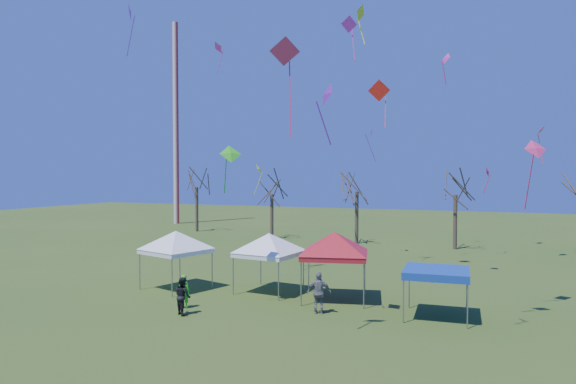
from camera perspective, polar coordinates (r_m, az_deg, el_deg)
name	(u,v)px	position (r m, az deg, el deg)	size (l,w,h in m)	color
ground	(269,316)	(22.97, -2.17, -13.64)	(140.00, 140.00, 0.00)	#324E19
radio_mast	(176,124)	(65.95, -12.36, 7.44)	(0.70, 0.70, 25.00)	silver
tree_0	(197,171)	(56.19, -10.12, 2.27)	(3.83, 3.83, 8.44)	#3D2D21
tree_1	(272,178)	(49.02, -1.81, 1.53)	(3.42, 3.42, 7.54)	#3D2D21
tree_2	(357,173)	(46.00, 7.66, 2.10)	(3.71, 3.71, 8.18)	#3D2D21
tree_3	(456,176)	(44.32, 18.13, 1.75)	(3.59, 3.59, 7.91)	#3D2D21
tent_white_west	(176,235)	(28.32, -12.35, -4.67)	(3.94, 3.94, 3.63)	gray
tent_white_mid	(269,237)	(26.89, -2.13, -5.05)	(4.04, 4.04, 3.58)	gray
tent_red	(335,236)	(25.33, 5.19, -4.93)	(4.30, 4.30, 3.89)	gray
tent_blue	(437,273)	(23.20, 16.17, -8.63)	(2.85, 2.85, 2.12)	gray
person_green	(184,291)	(24.61, -11.48, -10.76)	(0.56, 0.37, 1.55)	green
person_dark	(183,296)	(23.51, -11.61, -11.24)	(0.80, 0.62, 1.65)	black
person_grey	(319,293)	(23.21, 3.49, -11.11)	(1.09, 0.45, 1.86)	slate
kite_25	(360,13)	(26.26, 8.01, 19.05)	(0.45, 0.88, 1.90)	#E5FD1A
kite_24	(349,25)	(31.84, 6.80, 17.94)	(0.99, 0.80, 2.65)	#EB34AF
kite_8	(130,13)	(36.87, -17.11, 18.52)	(1.00, 1.06, 3.54)	#6618AD
kite_11	(379,91)	(35.15, 10.10, 11.02)	(1.52, 0.87, 3.26)	red
kite_27	(326,95)	(20.99, 4.27, 10.67)	(0.95, 1.05, 2.50)	#73169D
kite_13	(259,169)	(47.74, -3.20, 2.52)	(0.86, 1.21, 2.87)	#D2DE17
kite_1	(230,154)	(23.45, -6.43, 4.20)	(1.20, 1.16, 2.24)	green
kite_12	(541,131)	(40.44, 26.25, 6.09)	(0.76, 0.99, 2.77)	#EB346B
kite_19	(488,173)	(41.19, 21.32, 2.03)	(0.54, 0.80, 2.08)	red
kite_22	(371,133)	(39.03, 9.22, 6.51)	(0.79, 0.91, 2.64)	#5F169D
kite_5	(285,53)	(18.53, -0.36, 15.21)	(1.28, 1.13, 3.50)	#CE2D6B
kite_18	(446,59)	(31.27, 17.12, 13.92)	(0.71, 0.73, 1.81)	#D22E98
kite_2	(219,48)	(48.01, -7.72, 15.62)	(1.43, 1.31, 2.92)	#E532B6
kite_17	(535,150)	(25.57, 25.79, 4.23)	(1.25, 1.11, 3.22)	#D42F68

